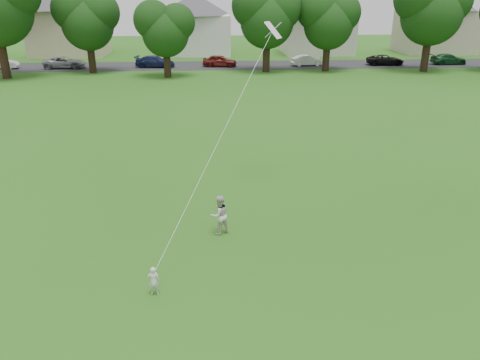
{
  "coord_description": "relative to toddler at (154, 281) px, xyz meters",
  "views": [
    {
      "loc": [
        1.54,
        -11.38,
        7.73
      ],
      "look_at": [
        2.44,
        2.0,
        2.3
      ],
      "focal_mm": 35.0,
      "sensor_mm": 36.0,
      "label": 1
    }
  ],
  "objects": [
    {
      "name": "ground",
      "position": [
        0.07,
        0.53,
        -0.43
      ],
      "size": [
        160.0,
        160.0,
        0.0
      ],
      "primitive_type": "plane",
      "color": "#265914",
      "rests_on": "ground"
    },
    {
      "name": "tree_row",
      "position": [
        0.08,
        36.9,
        5.63
      ],
      "size": [
        83.58,
        8.71,
        11.12
      ],
      "color": "black",
      "rests_on": "ground"
    },
    {
      "name": "street",
      "position": [
        0.07,
        42.53,
        -0.43
      ],
      "size": [
        90.0,
        7.0,
        0.01
      ],
      "primitive_type": "cube",
      "color": "#2D2D30",
      "rests_on": "ground"
    },
    {
      "name": "house_row",
      "position": [
        0.11,
        52.53,
        4.63
      ],
      "size": [
        77.71,
        13.94,
        10.58
      ],
      "color": "silver",
      "rests_on": "ground"
    },
    {
      "name": "older_boy",
      "position": [
        1.87,
        3.38,
        0.26
      ],
      "size": [
        0.85,
        0.79,
        1.4
      ],
      "primitive_type": "imported",
      "rotation": [
        0.0,
        0.0,
        3.65
      ],
      "color": "beige",
      "rests_on": "ground"
    },
    {
      "name": "parked_cars",
      "position": [
        0.87,
        41.53,
        0.17
      ],
      "size": [
        61.34,
        2.23,
        1.27
      ],
      "color": "black",
      "rests_on": "ground"
    },
    {
      "name": "kite",
      "position": [
        2.09,
        4.05,
        3.04
      ],
      "size": [
        2.53,
        4.55,
        10.76
      ],
      "color": "white",
      "rests_on": "ground"
    },
    {
      "name": "toddler",
      "position": [
        0.0,
        0.0,
        0.0
      ],
      "size": [
        0.33,
        0.22,
        0.87
      ],
      "primitive_type": "imported",
      "rotation": [
        0.0,
        0.0,
        3.19
      ],
      "color": "silver",
      "rests_on": "ground"
    }
  ]
}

